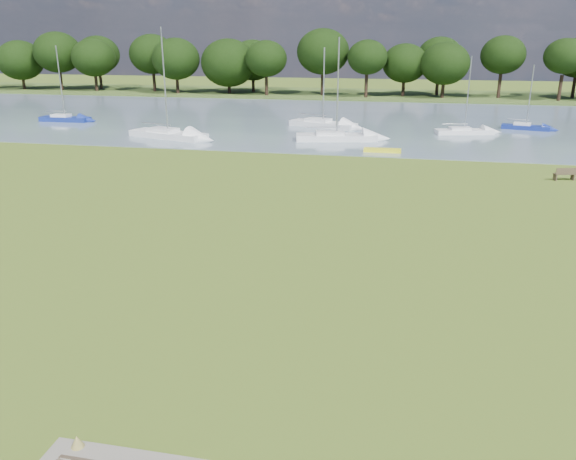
% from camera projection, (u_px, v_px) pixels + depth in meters
% --- Properties ---
extents(ground, '(220.00, 220.00, 0.00)m').
position_uv_depth(ground, '(270.00, 256.00, 24.17)').
color(ground, olive).
extents(river, '(220.00, 40.00, 0.10)m').
position_uv_depth(river, '(356.00, 121.00, 63.07)').
color(river, slate).
rests_on(river, ground).
extents(far_bank, '(220.00, 20.00, 0.40)m').
position_uv_depth(far_bank, '(373.00, 95.00, 90.85)').
color(far_bank, '#4C6626').
rests_on(far_bank, ground).
extents(riverbank_bench, '(1.45, 0.76, 0.85)m').
position_uv_depth(riverbank_bench, '(565.00, 174.00, 36.73)').
color(riverbank_bench, brown).
rests_on(riverbank_bench, ground).
extents(kayak, '(3.02, 0.73, 0.30)m').
position_uv_depth(kayak, '(382.00, 150.00, 45.63)').
color(kayak, yellow).
rests_on(kayak, river).
extents(tree_line, '(144.73, 8.07, 9.77)m').
position_uv_depth(tree_line, '(381.00, 58.00, 85.00)').
color(tree_line, black).
rests_on(tree_line, far_bank).
extents(sailboat_0, '(5.56, 1.66, 8.04)m').
position_uv_depth(sailboat_0, '(64.00, 117.00, 62.17)').
color(sailboat_0, navy).
rests_on(sailboat_0, river).
extents(sailboat_1, '(7.38, 4.48, 7.90)m').
position_uv_depth(sailboat_1, '(322.00, 122.00, 58.34)').
color(sailboat_1, white).
rests_on(sailboat_1, river).
extents(sailboat_4, '(5.65, 2.81, 7.22)m').
position_uv_depth(sailboat_4, '(464.00, 130.00, 54.09)').
color(sailboat_4, white).
rests_on(sailboat_4, river).
extents(sailboat_6, '(7.52, 3.40, 8.88)m').
position_uv_depth(sailboat_6, '(336.00, 135.00, 50.70)').
color(sailboat_6, white).
rests_on(sailboat_6, river).
extents(sailboat_8, '(4.77, 2.43, 6.33)m').
position_uv_depth(sailboat_8, '(525.00, 125.00, 56.70)').
color(sailboat_8, navy).
rests_on(sailboat_8, river).
extents(sailboat_9, '(8.10, 4.50, 9.74)m').
position_uv_depth(sailboat_9, '(167.00, 132.00, 52.15)').
color(sailboat_9, white).
rests_on(sailboat_9, river).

